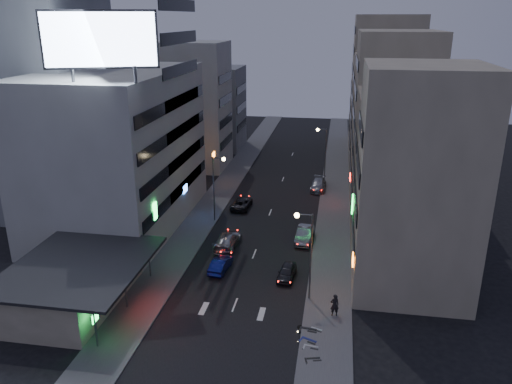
% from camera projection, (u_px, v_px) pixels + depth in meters
% --- Properties ---
extents(ground, '(180.00, 180.00, 0.00)m').
position_uv_depth(ground, '(224.00, 332.00, 39.48)').
color(ground, black).
rests_on(ground, ground).
extents(sidewalk_left, '(4.00, 120.00, 0.12)m').
position_uv_depth(sidewalk_left, '(217.00, 198.00, 68.62)').
color(sidewalk_left, '#4C4C4F').
rests_on(sidewalk_left, ground).
extents(sidewalk_right, '(4.00, 120.00, 0.12)m').
position_uv_depth(sidewalk_right, '(334.00, 205.00, 66.11)').
color(sidewalk_right, '#4C4C4F').
rests_on(sidewalk_right, ground).
extents(food_court, '(11.00, 13.00, 3.88)m').
position_uv_depth(food_court, '(72.00, 283.00, 42.87)').
color(food_court, '#B4A68D').
rests_on(food_court, ground).
extents(white_building, '(14.00, 24.00, 18.00)m').
position_uv_depth(white_building, '(119.00, 150.00, 57.77)').
color(white_building, '#B3B3AE').
rests_on(white_building, ground).
extents(grey_tower, '(10.00, 14.00, 34.00)m').
position_uv_depth(grey_tower, '(52.00, 75.00, 59.32)').
color(grey_tower, gray).
rests_on(grey_tower, ground).
extents(shophouse_near, '(10.00, 11.00, 20.00)m').
position_uv_depth(shophouse_near, '(416.00, 181.00, 43.57)').
color(shophouse_near, '#B4A68D').
rests_on(shophouse_near, ground).
extents(shophouse_mid, '(11.00, 12.00, 16.00)m').
position_uv_depth(shophouse_mid, '(405.00, 167.00, 54.85)').
color(shophouse_mid, gray).
rests_on(shophouse_mid, ground).
extents(shophouse_far, '(10.00, 14.00, 22.00)m').
position_uv_depth(shophouse_far, '(393.00, 117.00, 66.03)').
color(shophouse_far, '#B4A68D').
rests_on(shophouse_far, ground).
extents(far_left_a, '(11.00, 10.00, 20.00)m').
position_uv_depth(far_left_a, '(192.00, 106.00, 80.46)').
color(far_left_a, '#B3B3AE').
rests_on(far_left_a, ground).
extents(far_left_b, '(12.00, 10.00, 15.00)m').
position_uv_depth(far_left_b, '(210.00, 108.00, 93.46)').
color(far_left_b, gray).
rests_on(far_left_b, ground).
extents(far_right_a, '(11.00, 12.00, 18.00)m').
position_uv_depth(far_right_a, '(386.00, 112.00, 80.57)').
color(far_right_a, gray).
rests_on(far_right_a, ground).
extents(far_right_b, '(12.00, 12.00, 24.00)m').
position_uv_depth(far_right_b, '(385.00, 83.00, 92.52)').
color(far_right_b, '#B4A68D').
rests_on(far_right_b, ground).
extents(billboard, '(9.52, 3.75, 6.20)m').
position_uv_depth(billboard, '(100.00, 40.00, 43.61)').
color(billboard, '#595B60').
rests_on(billboard, white_building).
extents(street_lamp_right_near, '(1.60, 0.44, 8.02)m').
position_uv_depth(street_lamp_right_near, '(307.00, 244.00, 42.35)').
color(street_lamp_right_near, '#595B60').
rests_on(street_lamp_right_near, sidewalk_right).
extents(street_lamp_left, '(1.60, 0.44, 8.02)m').
position_uv_depth(street_lamp_left, '(217.00, 180.00, 59.09)').
color(street_lamp_left, '#595B60').
rests_on(street_lamp_left, sidewalk_left).
extents(street_lamp_right_far, '(1.60, 0.44, 8.02)m').
position_uv_depth(street_lamp_right_far, '(323.00, 147.00, 73.98)').
color(street_lamp_right_far, '#595B60').
rests_on(street_lamp_right_far, sidewalk_right).
extents(parked_car_right_near, '(1.83, 3.85, 1.27)m').
position_uv_depth(parked_car_right_near, '(287.00, 272.00, 47.39)').
color(parked_car_right_near, '#242429').
rests_on(parked_car_right_near, ground).
extents(parked_car_right_mid, '(1.95, 4.83, 1.56)m').
position_uv_depth(parked_car_right_mid, '(304.00, 235.00, 55.25)').
color(parked_car_right_mid, gray).
rests_on(parked_car_right_mid, ground).
extents(parked_car_left, '(2.41, 4.88, 1.33)m').
position_uv_depth(parked_car_left, '(242.00, 203.00, 64.93)').
color(parked_car_left, '#232227').
rests_on(parked_car_left, ground).
extents(parked_car_right_far, '(2.21, 5.16, 1.48)m').
position_uv_depth(parked_car_right_far, '(318.00, 185.00, 71.73)').
color(parked_car_right_far, gray).
rests_on(parked_car_right_far, ground).
extents(road_car_blue, '(1.76, 4.14, 1.33)m').
position_uv_depth(road_car_blue, '(221.00, 264.00, 48.85)').
color(road_car_blue, navy).
rests_on(road_car_blue, ground).
extents(road_car_silver, '(2.40, 5.46, 1.56)m').
position_uv_depth(road_car_silver, '(227.00, 240.00, 53.82)').
color(road_car_silver, '#96979D').
rests_on(road_car_silver, ground).
extents(person, '(0.82, 0.65, 1.98)m').
position_uv_depth(person, '(335.00, 305.00, 41.15)').
color(person, black).
rests_on(person, sidewalk_right).
extents(scooter_black_a, '(1.00, 1.81, 1.05)m').
position_uv_depth(scooter_black_a, '(320.00, 351.00, 36.23)').
color(scooter_black_a, black).
rests_on(scooter_black_a, sidewalk_right).
extents(scooter_silver_a, '(0.80, 1.74, 1.02)m').
position_uv_depth(scooter_silver_a, '(319.00, 341.00, 37.37)').
color(scooter_silver_a, '#A5A8AD').
rests_on(scooter_silver_a, sidewalk_right).
extents(scooter_blue, '(1.31, 1.97, 1.15)m').
position_uv_depth(scooter_blue, '(318.00, 335.00, 37.93)').
color(scooter_blue, navy).
rests_on(scooter_blue, sidewalk_right).
extents(scooter_black_b, '(0.95, 2.10, 1.24)m').
position_uv_depth(scooter_black_b, '(318.00, 323.00, 39.41)').
color(scooter_black_b, black).
rests_on(scooter_black_b, sidewalk_right).
extents(scooter_silver_b, '(1.04, 1.68, 0.97)m').
position_uv_depth(scooter_silver_b, '(323.00, 325.00, 39.39)').
color(scooter_silver_b, silver).
rests_on(scooter_silver_b, sidewalk_right).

